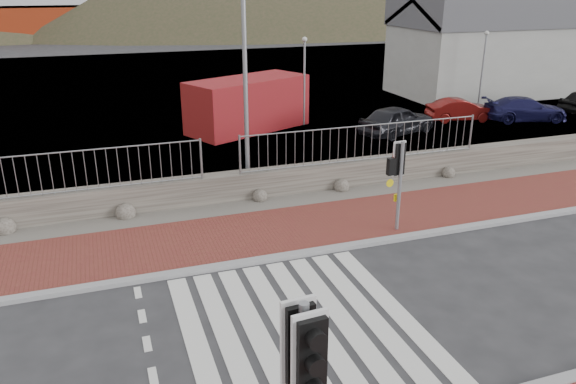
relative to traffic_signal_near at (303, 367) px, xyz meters
name	(u,v)px	position (x,y,z in m)	size (l,w,h in m)	color
ground	(302,329)	(1.43, 3.82, -2.26)	(220.00, 220.00, 0.00)	#28282B
sidewalk_far	(245,236)	(1.43, 8.32, -2.22)	(40.00, 3.00, 0.08)	brown
kerb_far	(260,260)	(1.43, 6.82, -2.21)	(40.00, 0.25, 0.12)	gray
zebra_crossing	(302,328)	(1.43, 3.82, -2.25)	(4.62, 5.60, 0.01)	silver
gravel_strip	(228,210)	(1.43, 10.32, -2.23)	(40.00, 1.50, 0.06)	#59544C
stone_wall	(221,188)	(1.43, 11.12, -1.81)	(40.00, 0.60, 0.90)	#4B453D
railing	(220,147)	(1.43, 10.97, -0.44)	(18.07, 0.07, 1.22)	gray
quay	(150,89)	(1.43, 31.72, -2.26)	(120.00, 40.00, 0.50)	#4C4C4F
water	(118,39)	(1.43, 66.72, -2.26)	(220.00, 50.00, 0.05)	#3F4C54
harbor_building	(498,44)	(21.43, 23.72, 0.67)	(12.20, 6.20, 5.80)	#9E9E99
hills_backdrop	(164,159)	(8.18, 91.72, -25.31)	(254.00, 90.00, 100.00)	#303620
traffic_signal_near	(303,367)	(0.00, 0.00, 0.00)	(0.47, 0.30, 3.13)	gray
traffic_signal_far	(400,168)	(5.50, 7.32, -0.38)	(0.63, 0.26, 2.59)	gray
streetlight	(249,50)	(2.65, 11.89, 2.31)	(1.71, 0.51, 8.11)	gray
shipping_container	(248,104)	(4.67, 19.74, -1.07)	(5.67, 2.36, 2.36)	maroon
car_a	(397,120)	(10.75, 16.65, -1.60)	(1.55, 3.86, 1.32)	black
car_b	(461,110)	(15.05, 17.94, -1.71)	(1.15, 3.30, 1.09)	#600F0D
car_c	(525,109)	(18.05, 16.89, -1.67)	(1.64, 4.04, 1.17)	#14133D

